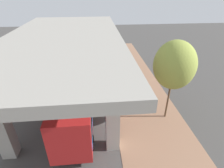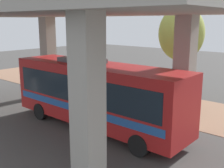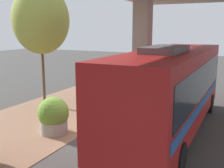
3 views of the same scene
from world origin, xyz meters
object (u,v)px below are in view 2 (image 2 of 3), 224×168
(street_tree_near, at_px, (181,33))
(planter_middle, at_px, (72,84))
(planter_front, at_px, (114,92))
(planter_back, at_px, (89,82))
(fire_hydrant, at_px, (71,83))
(bus, at_px, (96,92))

(street_tree_near, bearing_deg, planter_middle, -64.28)
(planter_front, xyz_separation_m, planter_back, (-1.02, -3.62, 0.05))
(planter_middle, bearing_deg, planter_back, 158.46)
(planter_front, bearing_deg, street_tree_near, 134.13)
(fire_hydrant, distance_m, planter_back, 2.25)
(planter_back, bearing_deg, fire_hydrant, -88.25)
(planter_middle, relative_size, planter_back, 0.97)
(bus, relative_size, planter_back, 6.25)
(planter_front, relative_size, street_tree_near, 0.23)
(bus, bearing_deg, planter_back, -131.56)
(street_tree_near, bearing_deg, fire_hydrant, -75.69)
(bus, xyz_separation_m, fire_hydrant, (-5.36, -8.34, -1.62))
(bus, xyz_separation_m, planter_front, (-4.40, -2.50, -1.28))
(bus, bearing_deg, fire_hydrant, -122.73)
(planter_front, height_order, planter_middle, planter_middle)
(planter_middle, bearing_deg, fire_hydrant, -127.51)
(planter_middle, bearing_deg, planter_front, 94.57)
(bus, xyz_separation_m, planter_back, (-5.43, -6.12, -1.23))
(bus, xyz_separation_m, street_tree_near, (-7.72, 0.92, 2.89))
(planter_back, bearing_deg, planter_front, 74.20)
(fire_hydrant, bearing_deg, planter_front, 80.69)
(planter_back, xyz_separation_m, street_tree_near, (-2.29, 7.04, 4.12))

